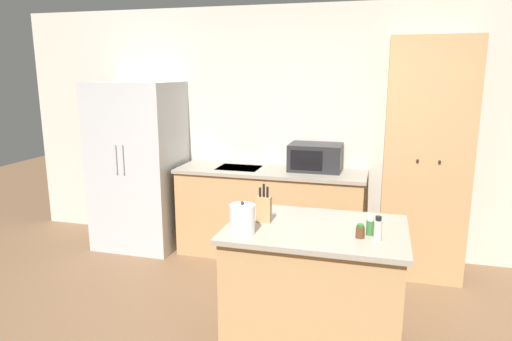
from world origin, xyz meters
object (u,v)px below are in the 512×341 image
spice_bottle_green_herb (378,229)px  kettle (242,219)px  microwave (315,157)px  spice_bottle_short_red (369,224)px  pantry_cabinet (425,160)px  spice_bottle_tall_dark (360,231)px  refrigerator (139,165)px  knife_block (264,209)px  spice_bottle_amber_oil (370,227)px

spice_bottle_green_herb → kettle: bearing=-173.3°
microwave → spice_bottle_short_red: 1.70m
pantry_cabinet → spice_bottle_green_herb: (-0.40, -1.68, -0.15)m
microwave → spice_bottle_green_herb: size_ratio=3.39×
spice_bottle_tall_dark → kettle: kettle is taller
refrigerator → knife_block: size_ratio=6.57×
pantry_cabinet → spice_bottle_tall_dark: size_ratio=24.85×
refrigerator → spice_bottle_amber_oil: bearing=-31.0°
microwave → knife_block: size_ratio=1.92×
microwave → knife_block: bearing=-94.3°
knife_block → spice_bottle_amber_oil: (0.72, -0.06, -0.04)m
spice_bottle_green_herb → kettle: size_ratio=0.73×
refrigerator → spice_bottle_tall_dark: 2.94m
pantry_cabinet → spice_bottle_green_herb: pantry_cabinet is taller
pantry_cabinet → spice_bottle_green_herb: size_ratio=14.29×
pantry_cabinet → spice_bottle_green_herb: bearing=-103.3°
microwave → spice_bottle_amber_oil: microwave is taller
spice_bottle_green_herb → spice_bottle_amber_oil: bearing=120.5°
refrigerator → knife_block: refrigerator is taller
spice_bottle_amber_oil → spice_bottle_tall_dark: bearing=-129.3°
spice_bottle_short_red → kettle: bearing=-160.1°
spice_bottle_short_red → spice_bottle_tall_dark: bearing=-106.1°
knife_block → spice_bottle_green_herb: knife_block is taller
knife_block → kettle: 0.26m
refrigerator → knife_block: (1.81, -1.46, 0.09)m
microwave → kettle: (-0.20, -1.87, -0.08)m
pantry_cabinet → spice_bottle_short_red: bearing=-106.9°
spice_bottle_tall_dark → kettle: 0.76m
refrigerator → spice_bottle_short_red: refrigerator is taller
spice_bottle_tall_dark → spice_bottle_green_herb: spice_bottle_green_herb is taller
microwave → kettle: size_ratio=2.47×
refrigerator → microwave: size_ratio=3.43×
knife_block → spice_bottle_tall_dark: knife_block is taller
knife_block → spice_bottle_green_herb: (0.77, -0.15, -0.03)m
spice_bottle_short_red → pantry_cabinet: bearing=73.1°
spice_bottle_green_herb → pantry_cabinet: bearing=76.7°
spice_bottle_short_red → microwave: bearing=110.6°
microwave → spice_bottle_green_herb: (0.65, -1.77, -0.10)m
kettle → spice_bottle_short_red: bearing=19.9°
knife_block → pantry_cabinet: bearing=52.6°
microwave → knife_block: (-0.12, -1.63, -0.07)m
spice_bottle_tall_dark → spice_bottle_green_herb: bearing=-7.1°
pantry_cabinet → kettle: bearing=-125.1°
knife_block → refrigerator: bearing=141.1°
knife_block → spice_bottle_short_red: 0.72m
spice_bottle_amber_oil → refrigerator: bearing=149.0°
kettle → spice_bottle_green_herb: bearing=6.7°
pantry_cabinet → kettle: 2.18m
knife_block → spice_bottle_short_red: (0.72, 0.04, -0.06)m
microwave → spice_bottle_tall_dark: size_ratio=5.89×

